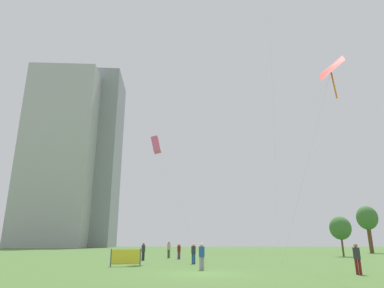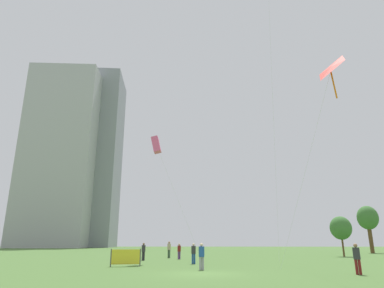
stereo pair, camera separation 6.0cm
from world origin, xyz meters
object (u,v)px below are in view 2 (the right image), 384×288
Objects in this scene: kite_flying_1 at (331,69)px; distant_highrise_0 at (101,158)px; person_standing_2 at (169,248)px; kite_flying_2 at (156,145)px; person_standing_0 at (194,252)px; person_standing_4 at (202,254)px; person_standing_5 at (179,250)px; distant_highrise_1 at (63,157)px; park_tree_1 at (368,218)px; person_standing_6 at (143,250)px; person_standing_3 at (357,256)px; park_tree_0 at (341,228)px; event_banner at (126,257)px.

distant_highrise_0 reaches higher than kite_flying_1.
kite_flying_1 reaches higher than person_standing_2.
kite_flying_2 is at bearing 120.26° from person_standing_2.
person_standing_4 reaches higher than person_standing_0.
person_standing_5 is 0.02× the size of distant_highrise_1.
park_tree_1 is at bearing 64.10° from kite_flying_1.
kite_flying_1 is 1.18× the size of kite_flying_2.
distant_highrise_1 is at bearing -102.65° from person_standing_6.
person_standing_2 is at bearing -63.28° from distant_highrise_1.
person_standing_0 is 6.35m from person_standing_4.
park_tree_1 reaches higher than person_standing_3.
person_standing_4 is at bearing -66.30° from distant_highrise_1.
kite_flying_1 reaches higher than person_standing_6.
distant_highrise_0 is at bearing 125.35° from park_tree_0.
person_standing_3 is at bearing -35.36° from person_standing_4.
distant_highrise_0 is (-40.41, 93.29, 34.26)m from person_standing_5.
park_tree_0 is 106.63m from distant_highrise_1.
event_banner is at bearing 162.03° from kite_flying_1.
person_standing_2 is at bearing 124.37° from kite_flying_1.
person_standing_4 is 1.00× the size of person_standing_6.
person_standing_5 is 0.13× the size of kite_flying_2.
distant_highrise_0 is (-51.71, 110.78, 34.25)m from person_standing_3.
person_standing_6 is 0.03× the size of distant_highrise_1.
distant_highrise_0 is 15.81m from distant_highrise_1.
distant_highrise_1 is at bearing -23.54° from person_standing_2.
event_banner is at bearing 118.09° from person_standing_2.
park_tree_0 is at bearing 162.46° from person_standing_6.
kite_flying_1 is (11.72, -16.39, 12.24)m from person_standing_5.
park_tree_0 is (23.56, 10.71, 2.53)m from person_standing_6.
distant_highrise_0 is (-38.42, 98.64, 24.06)m from kite_flying_2.
park_tree_1 is 3.67× the size of event_banner.
distant_highrise_1 reaches higher than person_standing_2.
kite_flying_2 is at bearing -139.36° from park_tree_1.
distant_highrise_0 reaches higher than park_tree_1.
person_standing_3 is 26.94m from park_tree_0.
distant_highrise_0 is at bearing 94.81° from person_standing_4.
kite_flying_2 is 26.94m from park_tree_0.
person_standing_2 is at bearing -167.03° from park_tree_0.
park_tree_1 is at bearing 45.54° from event_banner.
park_tree_0 is (18.37, 16.10, 2.55)m from person_standing_0.
person_standing_6 is at bearing -161.97° from person_standing_5.
person_standing_6 reaches higher than person_standing_5.
distant_highrise_0 is at bearing 90.03° from person_standing_5.
person_standing_6 is (-14.61, 14.57, 0.02)m from person_standing_3.
person_standing_6 is at bearing 118.44° from kite_flying_2.
person_standing_3 is 20.68m from kite_flying_2.
park_tree_1 reaches higher than person_standing_2.
person_standing_0 is at bearing -74.02° from distant_highrise_0.
person_standing_0 is 24.56m from park_tree_0.
person_standing_2 is 0.86× the size of event_banner.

